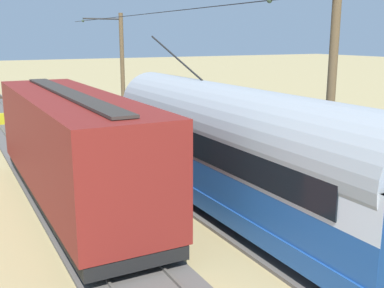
{
  "coord_description": "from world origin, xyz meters",
  "views": [
    {
      "loc": [
        8.24,
        18.5,
        5.84
      ],
      "look_at": [
        0.75,
        4.37,
        2.18
      ],
      "focal_mm": 43.9,
      "sensor_mm": 36.0,
      "label": 1
    }
  ],
  "objects_px": {
    "catenary_pole_mid_near": "(329,102)",
    "track_end_bumper": "(9,119)",
    "vintage_streetcar": "(234,148)",
    "catenary_pole_foreground": "(121,67)",
    "flatcar_far_siding": "(302,160)",
    "coach_adjacent": "(71,146)"
  },
  "relations": [
    {
      "from": "vintage_streetcar",
      "to": "flatcar_far_siding",
      "type": "bearing_deg",
      "value": -158.72
    },
    {
      "from": "catenary_pole_foreground",
      "to": "track_end_bumper",
      "type": "bearing_deg",
      "value": -25.11
    },
    {
      "from": "coach_adjacent",
      "to": "track_end_bumper",
      "type": "height_order",
      "value": "coach_adjacent"
    },
    {
      "from": "vintage_streetcar",
      "to": "track_end_bumper",
      "type": "height_order",
      "value": "vintage_streetcar"
    },
    {
      "from": "catenary_pole_foreground",
      "to": "catenary_pole_mid_near",
      "type": "distance_m",
      "value": 19.33
    },
    {
      "from": "catenary_pole_foreground",
      "to": "coach_adjacent",
      "type": "bearing_deg",
      "value": 64.1
    },
    {
      "from": "track_end_bumper",
      "to": "vintage_streetcar",
      "type": "bearing_deg",
      "value": 102.22
    },
    {
      "from": "catenary_pole_mid_near",
      "to": "track_end_bumper",
      "type": "xyz_separation_m",
      "value": [
        6.98,
        -22.6,
        -3.44
      ]
    },
    {
      "from": "track_end_bumper",
      "to": "catenary_pole_mid_near",
      "type": "bearing_deg",
      "value": 107.16
    },
    {
      "from": "vintage_streetcar",
      "to": "flatcar_far_siding",
      "type": "height_order",
      "value": "vintage_streetcar"
    },
    {
      "from": "catenary_pole_foreground",
      "to": "catenary_pole_mid_near",
      "type": "relative_size",
      "value": 1.0
    },
    {
      "from": "coach_adjacent",
      "to": "flatcar_far_siding",
      "type": "xyz_separation_m",
      "value": [
        -9.06,
        1.53,
        -1.3
      ]
    },
    {
      "from": "catenary_pole_mid_near",
      "to": "track_end_bumper",
      "type": "bearing_deg",
      "value": -72.84
    },
    {
      "from": "catenary_pole_foreground",
      "to": "catenary_pole_mid_near",
      "type": "height_order",
      "value": "same"
    },
    {
      "from": "vintage_streetcar",
      "to": "catenary_pole_foreground",
      "type": "xyz_separation_m",
      "value": [
        -2.45,
        -17.66,
        1.59
      ]
    },
    {
      "from": "vintage_streetcar",
      "to": "catenary_pole_mid_near",
      "type": "bearing_deg",
      "value": 145.73
    },
    {
      "from": "vintage_streetcar",
      "to": "flatcar_far_siding",
      "type": "xyz_separation_m",
      "value": [
        -4.53,
        -1.77,
        -1.4
      ]
    },
    {
      "from": "coach_adjacent",
      "to": "vintage_streetcar",
      "type": "bearing_deg",
      "value": 143.98
    },
    {
      "from": "catenary_pole_mid_near",
      "to": "catenary_pole_foreground",
      "type": "bearing_deg",
      "value": -90.0
    },
    {
      "from": "flatcar_far_siding",
      "to": "catenary_pole_mid_near",
      "type": "bearing_deg",
      "value": 58.73
    },
    {
      "from": "vintage_streetcar",
      "to": "catenary_pole_foreground",
      "type": "relative_size",
      "value": 2.25
    },
    {
      "from": "coach_adjacent",
      "to": "catenary_pole_foreground",
      "type": "distance_m",
      "value": 16.06
    }
  ]
}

